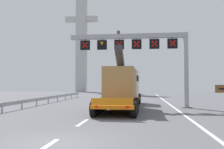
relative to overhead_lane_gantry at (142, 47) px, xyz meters
name	(u,v)px	position (x,y,z in m)	size (l,w,h in m)	color
ground	(54,145)	(-3.26, -14.55, -5.70)	(112.00, 112.00, 0.00)	#5B5B60
lane_markings	(119,99)	(-3.43, 12.53, -5.69)	(0.20, 68.75, 0.01)	silver
edge_line_right	(178,111)	(2.94, -2.55, -5.69)	(0.20, 63.00, 0.01)	silver
overhead_lane_gantry	(142,47)	(0.00, 0.00, 0.00)	(11.46, 0.90, 7.33)	#9EA0A5
heavy_haul_truck_orange	(124,86)	(-1.73, 0.09, -3.71)	(3.28, 14.11, 5.30)	orange
guardrail_left	(36,100)	(-10.74, 0.48, -5.14)	(0.13, 34.04, 0.76)	#999EA3
bridge_pylon_distant	(81,32)	(-16.56, 42.22, 10.97)	(9.00, 2.00, 32.56)	#B7B7B2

